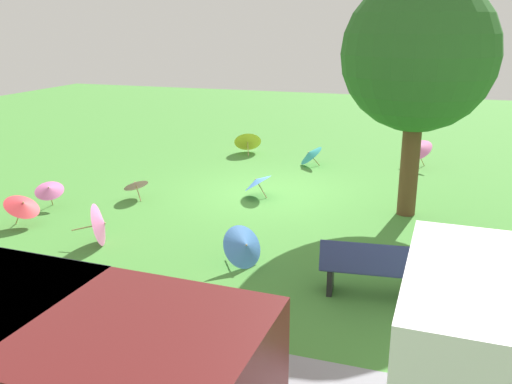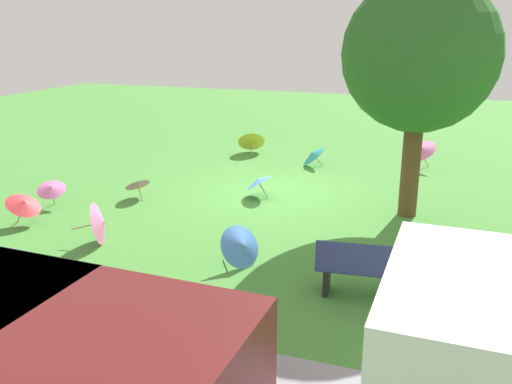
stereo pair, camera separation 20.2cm
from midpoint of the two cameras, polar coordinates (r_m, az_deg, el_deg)
name	(u,v)px [view 1 (the left image)]	position (r m, az deg, el deg)	size (l,w,h in m)	color
ground	(272,193)	(13.29, 1.26, -0.15)	(40.00, 40.00, 0.00)	#478C38
van_dark	(9,358)	(5.94, -25.10, -15.31)	(4.65, 2.24, 1.53)	#591919
park_bench	(374,269)	(8.36, 11.46, -7.81)	(1.64, 0.65, 0.90)	navy
shade_tree	(419,55)	(11.65, 16.00, 13.44)	(3.09, 3.09, 4.89)	brown
parasol_teal_0	(310,154)	(15.86, 5.23, 3.94)	(0.87, 0.93, 0.64)	tan
parasol_red_1	(468,267)	(9.27, 20.51, -7.26)	(0.63, 0.68, 0.57)	tan
parasol_blue_1	(244,246)	(9.28, -1.85, -5.60)	(0.81, 0.90, 0.72)	tan
parasol_red_2	(23,205)	(12.01, -23.44, -1.23)	(0.76, 0.79, 0.69)	tan
parasol_pink_0	(135,184)	(13.10, -12.79, 0.81)	(0.76, 0.78, 0.57)	tan
parasol_pink_1	(101,224)	(10.55, -16.22, -3.20)	(0.80, 0.84, 0.81)	tan
parasol_orange_0	(505,302)	(8.32, 23.74, -10.33)	(0.69, 0.63, 0.61)	tan
parasol_yellow_1	(248,140)	(17.40, -1.21, 5.42)	(1.04, 0.95, 0.80)	tan
parasol_blue_3	(257,181)	(12.90, -0.35, 1.11)	(0.74, 0.79, 0.64)	tan
parasol_pink_2	(416,149)	(16.16, 15.91, 4.32)	(1.16, 1.15, 0.85)	tan
parasol_pink_3	(49,189)	(12.99, -21.03, 0.27)	(0.84, 0.83, 0.62)	tan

